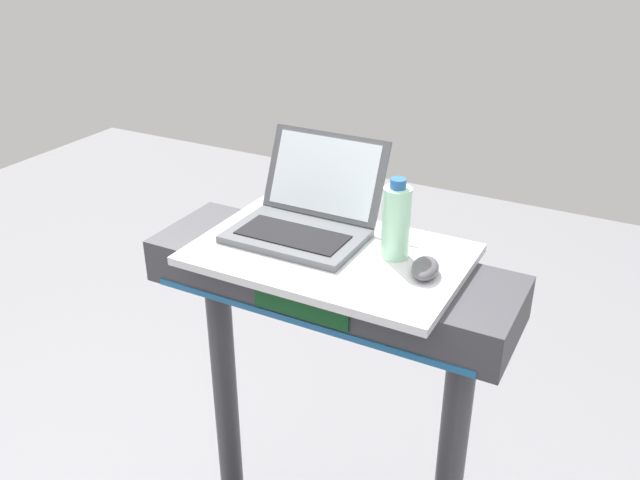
% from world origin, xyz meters
% --- Properties ---
extents(desk_board, '(0.63, 0.41, 0.02)m').
position_xyz_m(desk_board, '(0.00, 0.70, 1.17)').
color(desk_board, silver).
rests_on(desk_board, treadmill_base).
extents(laptop, '(0.32, 0.30, 0.22)m').
position_xyz_m(laptop, '(-0.10, 0.76, 1.23)').
color(laptop, '#515459').
rests_on(laptop, desk_board).
extents(computer_mouse, '(0.08, 0.11, 0.03)m').
position_xyz_m(computer_mouse, '(0.24, 0.69, 1.20)').
color(computer_mouse, '#4C4C51').
rests_on(computer_mouse, desk_board).
extents(water_bottle, '(0.06, 0.06, 0.19)m').
position_xyz_m(water_bottle, '(0.14, 0.75, 1.27)').
color(water_bottle, '#9EDBB2').
rests_on(water_bottle, desk_board).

